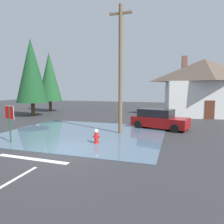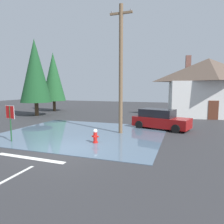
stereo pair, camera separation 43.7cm
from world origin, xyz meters
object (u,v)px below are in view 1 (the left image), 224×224
parked_car (159,119)px  pine_tree_mid_left (31,71)px  stop_sign_near (10,116)px  fire_hydrant (96,136)px  utility_pole (121,68)px  house (203,86)px  pine_tree_tall_left (49,77)px

parked_car → pine_tree_mid_left: size_ratio=0.53×
stop_sign_near → fire_hydrant: (5.00, 1.36, -1.17)m
utility_pole → house: size_ratio=0.91×
stop_sign_near → fire_hydrant: stop_sign_near is taller
fire_hydrant → pine_tree_tall_left: 19.85m
utility_pole → parked_car: size_ratio=1.88×
stop_sign_near → utility_pole: (5.63, 4.49, 3.07)m
pine_tree_mid_left → stop_sign_near: bearing=-57.7°
stop_sign_near → fire_hydrant: 5.32m
utility_pole → pine_tree_mid_left: size_ratio=1.00×
fire_hydrant → pine_tree_mid_left: 15.79m
pine_tree_tall_left → utility_pole: bearing=-40.1°
utility_pole → parked_car: (2.52, 2.71, -3.91)m
parked_car → pine_tree_mid_left: bearing=166.9°
utility_pole → pine_tree_tall_left: utility_pole is taller
parked_car → pine_tree_mid_left: (-14.92, 3.48, 4.54)m
stop_sign_near → pine_tree_tall_left: size_ratio=0.27×
stop_sign_near → house: house is taller
parked_car → pine_tree_mid_left: pine_tree_mid_left is taller
utility_pole → parked_car: 5.38m
stop_sign_near → utility_pole: bearing=38.6°
stop_sign_near → house: (12.50, 16.97, 1.89)m
pine_tree_mid_left → utility_pole: bearing=-26.5°
stop_sign_near → parked_car: size_ratio=0.47×
parked_car → pine_tree_tall_left: 18.63m
fire_hydrant → pine_tree_mid_left: (-11.77, 9.33, 4.88)m
parked_car → pine_tree_tall_left: (-15.98, 8.63, 4.14)m
parked_car → house: bearing=66.0°
stop_sign_near → fire_hydrant: size_ratio=2.57×
stop_sign_near → pine_tree_mid_left: (-6.77, 10.69, 3.70)m
fire_hydrant → pine_tree_tall_left: size_ratio=0.10×
fire_hydrant → pine_tree_mid_left: size_ratio=0.10×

